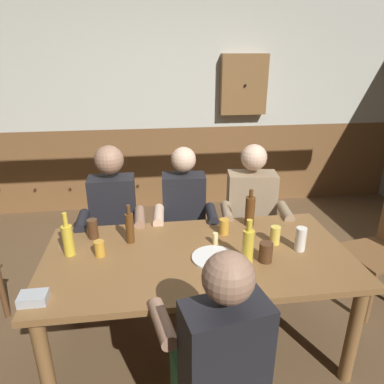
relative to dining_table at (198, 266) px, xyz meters
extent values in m
plane|color=brown|center=(0.00, 0.19, -0.65)|extent=(7.31, 7.31, 0.00)
cube|color=beige|center=(0.00, 2.52, 1.14)|extent=(6.09, 0.12, 1.50)
cube|color=brown|center=(0.00, 2.52, -0.12)|extent=(6.09, 0.12, 1.04)
cube|color=brown|center=(0.00, 0.00, 0.07)|extent=(1.92, 0.95, 0.04)
cylinder|color=brown|center=(-0.88, -0.40, -0.30)|extent=(0.08, 0.08, 0.70)
cylinder|color=brown|center=(0.88, -0.40, -0.30)|extent=(0.08, 0.08, 0.70)
cylinder|color=brown|center=(-0.88, 0.40, -0.30)|extent=(0.08, 0.08, 0.70)
cylinder|color=brown|center=(0.88, 0.40, -0.30)|extent=(0.08, 0.08, 0.70)
cube|color=black|center=(-0.58, 0.78, 0.09)|extent=(0.36, 0.22, 0.54)
sphere|color=#9E755B|center=(-0.58, 0.78, 0.50)|extent=(0.23, 0.23, 0.23)
cylinder|color=#AD1919|center=(-0.48, 0.64, -0.17)|extent=(0.13, 0.38, 0.13)
cylinder|color=#AD1919|center=(-0.67, 0.64, -0.17)|extent=(0.13, 0.38, 0.13)
cylinder|color=#AD1919|center=(-0.47, 0.45, -0.43)|extent=(0.10, 0.10, 0.42)
cylinder|color=#AD1919|center=(-0.67, 0.45, -0.43)|extent=(0.10, 0.10, 0.42)
cylinder|color=#9E755B|center=(-0.36, 0.53, 0.11)|extent=(0.08, 0.28, 0.08)
cylinder|color=black|center=(-0.78, 0.53, 0.11)|extent=(0.08, 0.28, 0.08)
cube|color=black|center=(0.00, 0.78, 0.08)|extent=(0.36, 0.23, 0.54)
sphere|color=beige|center=(0.00, 0.78, 0.48)|extent=(0.20, 0.20, 0.20)
cylinder|color=#2D4C84|center=(0.09, 0.62, -0.17)|extent=(0.16, 0.41, 0.13)
cylinder|color=#2D4C84|center=(-0.11, 0.63, -0.17)|extent=(0.16, 0.41, 0.13)
cylinder|color=#2D4C84|center=(0.07, 0.42, -0.43)|extent=(0.10, 0.10, 0.42)
cylinder|color=#2D4C84|center=(-0.12, 0.43, -0.43)|extent=(0.10, 0.10, 0.42)
cylinder|color=black|center=(0.19, 0.52, 0.11)|extent=(0.10, 0.28, 0.08)
cylinder|color=beige|center=(-0.22, 0.55, 0.11)|extent=(0.10, 0.28, 0.08)
cube|color=#997F60|center=(0.58, 0.78, 0.08)|extent=(0.43, 0.28, 0.53)
sphere|color=beige|center=(0.58, 0.78, 0.48)|extent=(0.21, 0.21, 0.21)
cylinder|color=#2D4C84|center=(0.67, 0.62, -0.17)|extent=(0.18, 0.42, 0.13)
cylinder|color=#2D4C84|center=(0.45, 0.65, -0.17)|extent=(0.18, 0.42, 0.13)
cylinder|color=#2D4C84|center=(0.64, 0.42, -0.43)|extent=(0.10, 0.10, 0.42)
cylinder|color=#2D4C84|center=(0.42, 0.45, -0.43)|extent=(0.10, 0.10, 0.42)
cylinder|color=#997F60|center=(0.77, 0.49, 0.10)|extent=(0.12, 0.29, 0.08)
cylinder|color=#997F60|center=(0.31, 0.56, 0.10)|extent=(0.12, 0.29, 0.08)
cube|color=black|center=(0.00, -0.78, 0.07)|extent=(0.40, 0.27, 0.51)
sphere|color=#9E755B|center=(0.00, -0.78, 0.46)|extent=(0.21, 0.21, 0.21)
cylinder|color=#33724C|center=(-0.13, -0.64, -0.17)|extent=(0.21, 0.43, 0.13)
cylinder|color=#33724C|center=(0.07, -0.60, -0.17)|extent=(0.21, 0.43, 0.13)
cylinder|color=#33724C|center=(-0.17, -0.44, -0.43)|extent=(0.10, 0.10, 0.42)
cylinder|color=#33724C|center=(0.03, -0.40, -0.43)|extent=(0.10, 0.10, 0.42)
cylinder|color=#9E755B|center=(-0.26, -0.58, 0.10)|extent=(0.13, 0.29, 0.08)
cylinder|color=black|center=(0.16, -0.50, 0.10)|extent=(0.13, 0.29, 0.08)
cube|color=brown|center=(1.46, 0.27, -0.20)|extent=(0.51, 0.51, 0.02)
cylinder|color=brown|center=(1.31, 0.05, -0.43)|extent=(0.04, 0.04, 0.44)
cylinder|color=brown|center=(1.24, 0.42, -0.43)|extent=(0.04, 0.04, 0.44)
cylinder|color=brown|center=(1.61, 0.49, -0.43)|extent=(0.04, 0.04, 0.44)
cylinder|color=brown|center=(-1.43, 0.48, -0.43)|extent=(0.04, 0.04, 0.44)
cylinder|color=#F9E08C|center=(0.13, 0.11, 0.13)|extent=(0.04, 0.04, 0.08)
cube|color=#B2B7BC|center=(-0.89, -0.34, 0.12)|extent=(0.14, 0.10, 0.05)
cylinder|color=white|center=(0.09, -0.07, 0.10)|extent=(0.28, 0.28, 0.01)
cylinder|color=#593314|center=(-0.42, 0.21, 0.19)|extent=(0.06, 0.06, 0.20)
cylinder|color=#593314|center=(-0.42, 0.21, 0.33)|extent=(0.02, 0.02, 0.06)
cylinder|color=gold|center=(-0.80, 0.11, 0.19)|extent=(0.07, 0.07, 0.20)
cylinder|color=gold|center=(-0.80, 0.11, 0.33)|extent=(0.03, 0.03, 0.09)
cylinder|color=gold|center=(0.28, -0.13, 0.20)|extent=(0.07, 0.07, 0.21)
cylinder|color=gold|center=(0.28, -0.13, 0.34)|extent=(0.03, 0.03, 0.07)
cylinder|color=#593314|center=(0.43, 0.35, 0.20)|extent=(0.07, 0.07, 0.22)
cylinder|color=#593314|center=(0.43, 0.35, 0.34)|extent=(0.03, 0.03, 0.06)
cylinder|color=gold|center=(0.22, 0.24, 0.15)|extent=(0.07, 0.07, 0.11)
cylinder|color=#E5C64C|center=(0.52, 0.06, 0.15)|extent=(0.07, 0.07, 0.12)
cylinder|color=#4C2D19|center=(0.39, -0.13, 0.15)|extent=(0.08, 0.08, 0.12)
cylinder|color=#4C2D19|center=(-0.67, 0.30, 0.16)|extent=(0.07, 0.07, 0.14)
cylinder|color=white|center=(0.65, -0.04, 0.17)|extent=(0.07, 0.07, 0.16)
cylinder|color=white|center=(0.17, -0.30, 0.15)|extent=(0.06, 0.06, 0.11)
cylinder|color=gold|center=(-0.61, 0.07, 0.14)|extent=(0.06, 0.06, 0.10)
cube|color=brown|center=(0.91, 2.39, 0.91)|extent=(0.56, 0.12, 0.70)
sphere|color=black|center=(0.91, 2.31, 0.91)|extent=(0.03, 0.03, 0.03)
camera|label=1|loc=(-0.29, -1.88, 1.27)|focal=32.77mm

